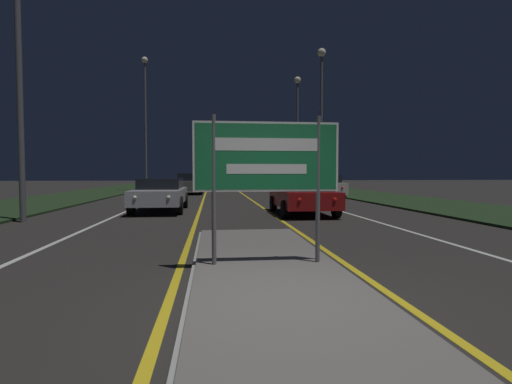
{
  "coord_description": "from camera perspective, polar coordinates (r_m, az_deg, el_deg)",
  "views": [
    {
      "loc": [
        -0.83,
        -4.23,
        1.49
      ],
      "look_at": [
        0.0,
        3.35,
        1.14
      ],
      "focal_mm": 28.0,
      "sensor_mm": 36.0,
      "label": 1
    }
  ],
  "objects": [
    {
      "name": "verge_right",
      "position": [
        26.39,
        16.8,
        -0.59
      ],
      "size": [
        5.0,
        100.0,
        0.08
      ],
      "color": "#1E3319",
      "rests_on": "ground_plane"
    },
    {
      "name": "verge_left",
      "position": [
        25.78,
        -25.9,
        -0.82
      ],
      "size": [
        5.0,
        100.0,
        0.08
      ],
      "color": "#1E3319",
      "rests_on": "ground_plane"
    },
    {
      "name": "car_receding_2",
      "position": [
        36.7,
        -0.75,
        1.53
      ],
      "size": [
        1.92,
        4.63,
        1.44
      ],
      "color": "silver",
      "rests_on": "ground_plane"
    },
    {
      "name": "median_island",
      "position": [
        6.31,
        1.51,
        -10.64
      ],
      "size": [
        2.31,
        7.57,
        0.1
      ],
      "color": "#999993",
      "rests_on": "ground_plane"
    },
    {
      "name": "car_approaching_2",
      "position": [
        38.32,
        -8.64,
        1.55
      ],
      "size": [
        1.98,
        4.25,
        1.39
      ],
      "color": "#B7B7BC",
      "rests_on": "ground_plane"
    },
    {
      "name": "lane_line_white_right",
      "position": [
        29.7,
        3.5,
        -0.2
      ],
      "size": [
        0.12,
        70.0,
        0.01
      ],
      "color": "silver",
      "rests_on": "ground_plane"
    },
    {
      "name": "car_approaching_1",
      "position": [
        29.24,
        -9.48,
        1.23
      ],
      "size": [
        1.94,
        4.27,
        1.5
      ],
      "color": "#4C514C",
      "rests_on": "ground_plane"
    },
    {
      "name": "edge_line_white_left",
      "position": [
        29.96,
        -18.52,
        -0.31
      ],
      "size": [
        0.1,
        70.0,
        0.01
      ],
      "color": "silver",
      "rests_on": "ground_plane"
    },
    {
      "name": "ground_plane",
      "position": [
        4.57,
        4.78,
        -16.42
      ],
      "size": [
        160.0,
        160.0,
        0.0
      ],
      "primitive_type": "plane",
      "color": "#282623"
    },
    {
      "name": "streetlight_right_near",
      "position": [
        26.69,
        9.31,
        12.78
      ],
      "size": [
        0.54,
        0.54,
        9.51
      ],
      "color": "#56565B",
      "rests_on": "ground_plane"
    },
    {
      "name": "streetlight_right_far",
      "position": [
        33.76,
        5.93,
        10.67
      ],
      "size": [
        0.55,
        0.55,
        9.46
      ],
      "color": "#56565B",
      "rests_on": "ground_plane"
    },
    {
      "name": "car_approaching_0",
      "position": [
        16.21,
        -13.47,
        -0.17
      ],
      "size": [
        1.93,
        4.6,
        1.3
      ],
      "color": "#B7B7BC",
      "rests_on": "ground_plane"
    },
    {
      "name": "edge_line_white_right",
      "position": [
        30.35,
        9.09,
        -0.16
      ],
      "size": [
        0.1,
        70.0,
        0.01
      ],
      "color": "silver",
      "rests_on": "ground_plane"
    },
    {
      "name": "car_receding_0",
      "position": [
        14.61,
        6.71,
        -0.31
      ],
      "size": [
        1.98,
        4.19,
        1.42
      ],
      "color": "maroon",
      "rests_on": "ground_plane"
    },
    {
      "name": "streetlight_left_far",
      "position": [
        34.21,
        -15.53,
        11.44
      ],
      "size": [
        0.51,
        0.51,
        10.89
      ],
      "color": "#56565B",
      "rests_on": "ground_plane"
    },
    {
      "name": "streetlight_left_near",
      "position": [
        14.69,
        -30.86,
        19.14
      ],
      "size": [
        0.52,
        0.52,
        8.94
      ],
      "color": "#56565B",
      "rests_on": "ground_plane"
    },
    {
      "name": "highway_sign",
      "position": [
        6.14,
        1.54,
        4.36
      ],
      "size": [
        2.25,
        0.07,
        2.28
      ],
      "color": "#56565B",
      "rests_on": "median_island"
    },
    {
      "name": "centre_line_yellow_left",
      "position": [
        29.28,
        -7.25,
        -0.26
      ],
      "size": [
        0.12,
        70.0,
        0.01
      ],
      "color": "gold",
      "rests_on": "ground_plane"
    },
    {
      "name": "car_receding_1",
      "position": [
        23.98,
        9.26,
        0.84
      ],
      "size": [
        2.03,
        4.48,
        1.39
      ],
      "color": "silver",
      "rests_on": "ground_plane"
    },
    {
      "name": "centre_line_yellow_right",
      "position": [
        29.35,
        -2.0,
        -0.23
      ],
      "size": [
        0.12,
        70.0,
        0.01
      ],
      "color": "gold",
      "rests_on": "ground_plane"
    },
    {
      "name": "lane_line_white_left",
      "position": [
        29.47,
        -12.82,
        -0.28
      ],
      "size": [
        0.12,
        70.0,
        0.01
      ],
      "color": "silver",
      "rests_on": "ground_plane"
    }
  ]
}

